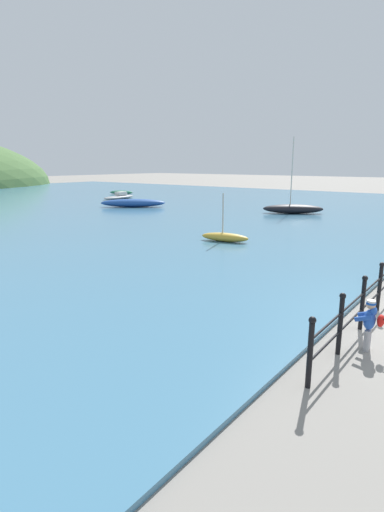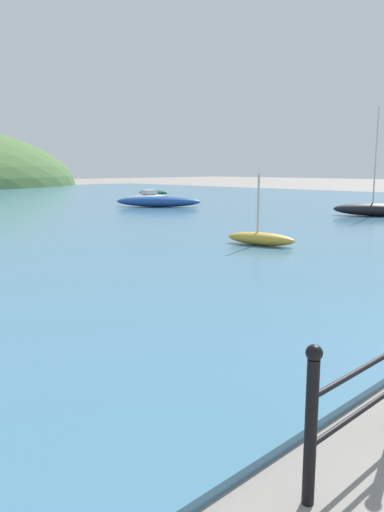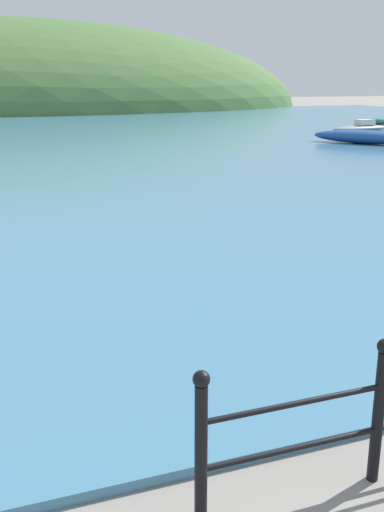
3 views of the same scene
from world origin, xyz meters
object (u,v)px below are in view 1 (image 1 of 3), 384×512
(boat_blue_hull, at_px, (293,209))
(boat_far_left, at_px, (225,237))
(boat_white_sailboat, at_px, (121,192))
(boat_twin_mast, at_px, (133,203))
(child_in_coat, at_px, (370,320))
(boat_red_dinghy, at_px, (119,197))

(boat_blue_hull, distance_m, boat_far_left, 11.59)
(boat_white_sailboat, distance_m, boat_twin_mast, 13.54)
(boat_blue_hull, relative_size, boat_white_sailboat, 1.81)
(child_in_coat, relative_size, boat_blue_hull, 0.20)
(boat_twin_mast, distance_m, boat_far_left, 15.65)
(boat_red_dinghy, height_order, boat_twin_mast, boat_red_dinghy)
(boat_red_dinghy, distance_m, boat_far_left, 23.11)
(child_in_coat, height_order, boat_red_dinghy, child_in_coat)
(boat_red_dinghy, height_order, boat_white_sailboat, boat_red_dinghy)
(boat_white_sailboat, relative_size, boat_far_left, 1.25)
(boat_twin_mast, height_order, boat_far_left, boat_far_left)
(boat_blue_hull, distance_m, boat_twin_mast, 12.45)
(boat_far_left, bearing_deg, boat_blue_hull, 9.21)
(child_in_coat, bearing_deg, boat_red_dinghy, 55.93)
(boat_white_sailboat, distance_m, boat_far_left, 29.09)
(boat_blue_hull, bearing_deg, boat_twin_mast, 108.04)
(boat_red_dinghy, relative_size, boat_far_left, 1.84)
(boat_twin_mast, relative_size, boat_far_left, 2.10)
(child_in_coat, relative_size, boat_white_sailboat, 0.35)
(child_in_coat, relative_size, boat_twin_mast, 0.21)
(boat_white_sailboat, bearing_deg, boat_blue_hull, -101.54)
(child_in_coat, height_order, boat_far_left, boat_far_left)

